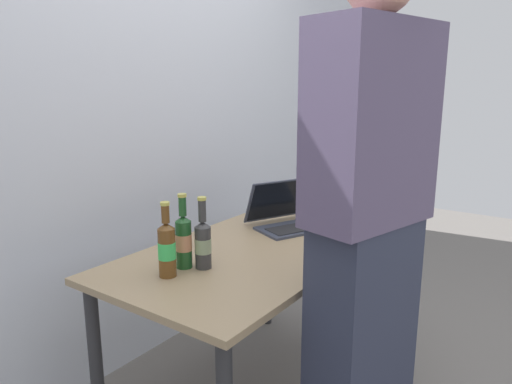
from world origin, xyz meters
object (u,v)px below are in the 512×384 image
laptop (288,216)px  beer_bottle_dark (184,239)px  person_figure (367,227)px  coffee_mug (351,228)px  beer_bottle_green (167,248)px  beer_bottle_amber (203,242)px

laptop → beer_bottle_dark: (-0.70, 0.04, 0.06)m
laptop → person_figure: 0.85m
person_figure → coffee_mug: size_ratio=16.56×
coffee_mug → laptop: bearing=87.9°
laptop → person_figure: (-0.53, -0.63, 0.19)m
beer_bottle_green → beer_bottle_dark: size_ratio=0.97×
beer_bottle_amber → person_figure: bearing=-78.1°
beer_bottle_green → coffee_mug: size_ratio=2.55×
beer_bottle_amber → coffee_mug: bearing=-26.4°
laptop → person_figure: size_ratio=0.24×
beer_bottle_dark → beer_bottle_amber: beer_bottle_dark is taller
laptop → coffee_mug: size_ratio=4.02×
laptop → beer_bottle_green: beer_bottle_green is taller
beer_bottle_dark → beer_bottle_amber: 0.08m
beer_bottle_amber → coffee_mug: size_ratio=2.54×
person_figure → coffee_mug: person_figure is taller
coffee_mug → beer_bottle_green: bearing=154.6°
beer_bottle_green → coffee_mug: 0.88m
person_figure → laptop: bearing=49.6°
laptop → beer_bottle_amber: size_ratio=1.59×
beer_bottle_dark → person_figure: 0.70m
beer_bottle_amber → person_figure: size_ratio=0.15×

